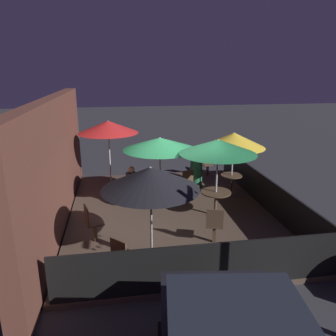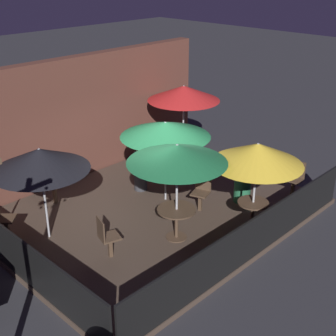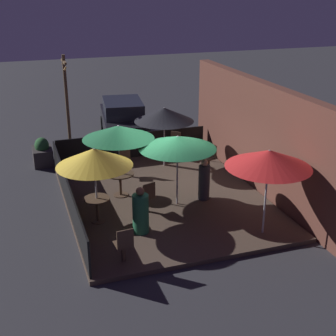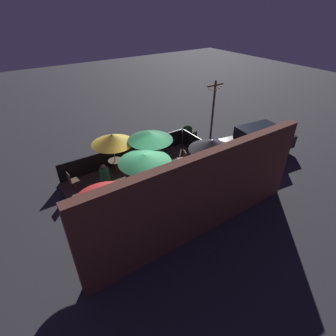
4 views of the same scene
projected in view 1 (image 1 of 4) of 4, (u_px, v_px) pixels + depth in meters
ground_plane at (171, 214)px, 9.77m from camera, size 60.00×60.00×0.00m
patio_deck at (171, 213)px, 9.75m from camera, size 7.39×5.82×0.12m
building_wall at (56, 163)px, 8.80m from camera, size 8.99×0.36×3.46m
fence_front at (263, 190)px, 10.04m from camera, size 7.19×0.05×0.95m
fence_side_left at (203, 267)px, 6.15m from camera, size 0.05×5.62×0.95m
patio_umbrella_0 at (218, 147)px, 8.87m from camera, size 2.13×2.13×2.22m
patio_umbrella_1 at (234, 140)px, 10.45m from camera, size 2.02×2.02×2.11m
patio_umbrella_2 at (108, 127)px, 11.67m from camera, size 2.16×2.16×2.29m
patio_umbrella_3 at (150, 178)px, 6.74m from camera, size 2.07×2.07×2.12m
patio_umbrella_4 at (160, 144)px, 9.74m from camera, size 2.22×2.22×2.09m
dining_table_0 at (216, 197)px, 9.29m from camera, size 0.85×0.85×0.72m
dining_table_1 at (231, 179)px, 10.83m from camera, size 0.70×0.70×0.70m
patio_chair_0 at (123, 257)px, 6.35m from camera, size 0.57×0.57×0.96m
patio_chair_1 at (92, 222)px, 7.86m from camera, size 0.50×0.50×0.94m
patio_chair_2 at (215, 224)px, 7.77m from camera, size 0.50×0.50×0.93m
patio_chair_3 at (207, 163)px, 12.90m from camera, size 0.44×0.44×0.91m
patio_chair_4 at (190, 184)px, 10.53m from camera, size 0.50×0.50×0.92m
patron_0 at (132, 188)px, 9.93m from camera, size 0.36×0.36×1.26m
patron_1 at (196, 172)px, 11.57m from camera, size 0.57×0.57×1.28m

